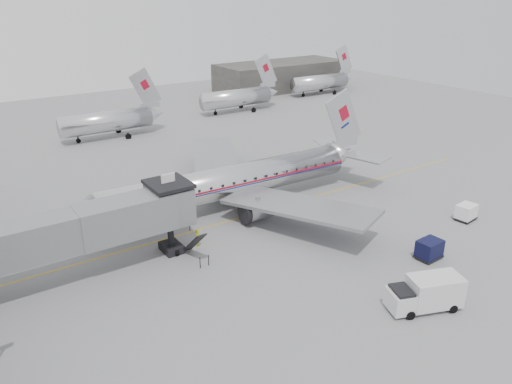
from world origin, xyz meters
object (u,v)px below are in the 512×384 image
Objects in this scene: baggage_cart_white at (466,212)px; service_van at (426,293)px; ramp_worker at (198,238)px; airliner at (235,181)px; baggage_cart_navy at (429,249)px.

service_van is at bearing -161.70° from baggage_cart_white.
baggage_cart_white is 26.84m from ramp_worker.
airliner reaches higher than ramp_worker.
baggage_cart_navy is 1.31× the size of ramp_worker.
baggage_cart_white is at bearing -47.14° from ramp_worker.
service_van is 2.53× the size of baggage_cart_white.
baggage_cart_navy is at bearing -66.16° from airliner.
baggage_cart_navy is 20.16m from ramp_worker.
ramp_worker is (-9.13, 17.50, -0.46)m from service_van.
ramp_worker reaches higher than baggage_cart_white.
service_van reaches higher than ramp_worker.
ramp_worker is (-24.87, 10.08, -0.01)m from baggage_cart_white.
airliner is 20.30× the size of ramp_worker.
baggage_cart_navy is (7.72, -18.98, -1.88)m from airliner.
ramp_worker is at bearing -140.41° from airliner.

